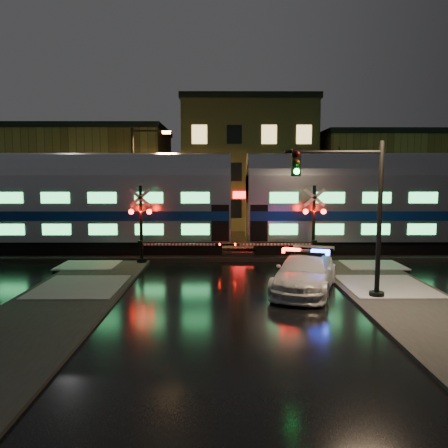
{
  "coord_description": "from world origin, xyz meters",
  "views": [
    {
      "loc": [
        -0.48,
        -21.1,
        4.73
      ],
      "look_at": [
        -0.36,
        2.5,
        2.2
      ],
      "focal_mm": 35.0,
      "sensor_mm": 36.0,
      "label": 1
    }
  ],
  "objects": [
    {
      "name": "ballast",
      "position": [
        0.0,
        5.0,
        0.12
      ],
      "size": [
        90.0,
        4.2,
        0.24
      ],
      "primitive_type": "cube",
      "color": "black",
      "rests_on": "ground"
    },
    {
      "name": "crossing_signal_left",
      "position": [
        -4.51,
        2.31,
        1.78
      ],
      "size": [
        6.06,
        0.67,
        4.29
      ],
      "color": "black",
      "rests_on": "ground"
    },
    {
      "name": "streetlight",
      "position": [
        -6.28,
        9.0,
        4.65
      ],
      "size": [
        2.7,
        0.28,
        8.07
      ],
      "color": "black",
      "rests_on": "ground"
    },
    {
      "name": "traffic_light",
      "position": [
        4.58,
        -4.62,
        3.24
      ],
      "size": [
        3.94,
        0.71,
        6.09
      ],
      "rotation": [
        0.0,
        0.0,
        0.16
      ],
      "color": "black",
      "rests_on": "ground"
    },
    {
      "name": "police_car",
      "position": [
        3.0,
        -3.27,
        0.8
      ],
      "size": [
        3.92,
        5.92,
        1.77
      ],
      "rotation": [
        0.0,
        0.0,
        -0.34
      ],
      "color": "silver",
      "rests_on": "ground"
    },
    {
      "name": "building_mid",
      "position": [
        2.0,
        22.5,
        5.75
      ],
      "size": [
        12.0,
        11.0,
        11.5
      ],
      "primitive_type": "cube",
      "color": "brown",
      "rests_on": "ground"
    },
    {
      "name": "sidewalk_left",
      "position": [
        -6.5,
        -6.0,
        0.06
      ],
      "size": [
        4.0,
        20.0,
        0.12
      ],
      "primitive_type": "cube",
      "color": "#2D2D2D",
      "rests_on": "ground"
    },
    {
      "name": "sidewalk_right",
      "position": [
        6.5,
        -6.0,
        0.06
      ],
      "size": [
        4.0,
        20.0,
        0.12
      ],
      "primitive_type": "cube",
      "color": "#2D2D2D",
      "rests_on": "ground"
    },
    {
      "name": "ground",
      "position": [
        0.0,
        0.0,
        0.0
      ],
      "size": [
        120.0,
        120.0,
        0.0
      ],
      "primitive_type": "plane",
      "color": "black",
      "rests_on": "ground"
    },
    {
      "name": "crossing_signal_right",
      "position": [
        4.16,
        2.31,
        1.78
      ],
      "size": [
        6.07,
        0.67,
        4.3
      ],
      "color": "black",
      "rests_on": "ground"
    },
    {
      "name": "building_left",
      "position": [
        -13.0,
        22.0,
        4.5
      ],
      "size": [
        14.0,
        10.0,
        9.0
      ],
      "primitive_type": "cube",
      "color": "brown",
      "rests_on": "ground"
    },
    {
      "name": "building_right",
      "position": [
        15.0,
        22.0,
        4.25
      ],
      "size": [
        12.0,
        10.0,
        8.5
      ],
      "primitive_type": "cube",
      "color": "brown",
      "rests_on": "ground"
    },
    {
      "name": "train",
      "position": [
        0.53,
        5.0,
        3.38
      ],
      "size": [
        51.0,
        3.12,
        5.92
      ],
      "color": "black",
      "rests_on": "ballast"
    }
  ]
}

